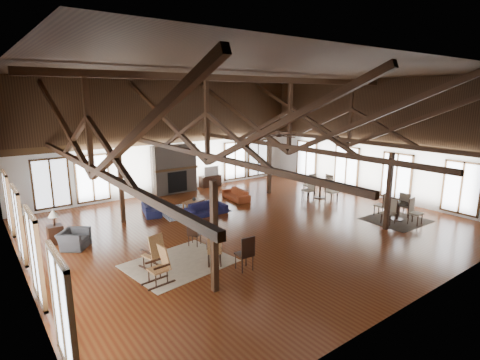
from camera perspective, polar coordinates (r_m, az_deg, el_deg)
floor at (r=15.28m, az=1.69°, el=-6.95°), size 16.00×16.00×0.00m
ceiling at (r=14.42m, az=1.85°, el=16.12°), size 16.00×14.00×0.02m
wall_back at (r=20.46m, az=-10.58°, el=6.47°), size 16.00×0.02×6.00m
wall_front at (r=10.15m, az=27.14°, el=-0.86°), size 16.00×0.02×6.00m
wall_left at (r=11.51m, az=-31.23°, el=0.16°), size 0.02×14.00×6.00m
wall_right at (r=20.47m, az=19.70°, el=5.96°), size 0.02×14.00×6.00m
roof_truss at (r=14.44m, az=1.79°, el=8.29°), size 15.60×14.07×3.14m
post_grid at (r=14.84m, az=1.73°, el=-1.40°), size 8.16×7.16×3.05m
fireplace at (r=20.42m, az=-9.98°, el=1.63°), size 2.50×0.69×2.60m
ceiling_fan at (r=14.03m, az=5.96°, el=6.89°), size 1.60×1.60×0.75m
sofa_navy_front at (r=16.61m, az=-5.12°, el=-4.39°), size 1.87×0.77×0.54m
sofa_navy_left at (r=17.16m, az=-13.37°, el=-4.22°), size 1.81×1.08×0.50m
sofa_orange at (r=18.98m, az=-0.64°, el=-2.20°), size 1.87×0.91×0.53m
coffee_table at (r=17.43m, az=-7.09°, el=-3.34°), size 1.18×0.87×0.41m
vase at (r=17.42m, az=-7.03°, el=-2.83°), size 0.23×0.23×0.19m
armchair at (r=14.25m, az=-23.96°, el=-8.25°), size 1.25×1.26×0.62m
side_table_lamp at (r=14.92m, az=-26.37°, el=-6.88°), size 0.49×0.49×1.26m
rocking_chair_a at (r=11.71m, az=-12.86°, el=-10.77°), size 0.65×0.96×1.13m
rocking_chair_b at (r=11.86m, az=-3.93°, el=-10.48°), size 0.75×0.88×1.01m
rocking_chair_c at (r=10.92m, az=-11.98°, el=-12.63°), size 0.88×0.52×1.09m
side_chair_a at (r=13.18m, az=-7.11°, el=-7.81°), size 0.55×0.55×0.93m
side_chair_b at (r=11.30m, az=0.94°, el=-10.76°), size 0.50×0.50×1.09m
cafe_table_near at (r=17.14m, az=22.91°, el=-3.95°), size 2.03×2.03×1.05m
cafe_table_far at (r=19.63m, az=12.13°, el=-1.07°), size 2.19×2.19×1.13m
cup_near at (r=16.98m, az=23.03°, el=-3.13°), size 0.15×0.15×0.09m
cup_far at (r=19.48m, az=12.01°, el=-0.28°), size 0.15×0.15×0.09m
tv_console at (r=21.79m, az=-4.56°, el=-0.14°), size 1.27×0.48×0.64m
television at (r=21.69m, az=-4.51°, el=1.39°), size 0.95×0.14×0.54m
rug_tan at (r=12.17m, az=-9.24°, el=-12.41°), size 3.37×2.80×0.01m
rug_navy at (r=17.47m, az=-7.24°, el=-4.50°), size 3.26×2.61×0.01m
rug_dark at (r=17.25m, az=22.67°, el=-5.63°), size 2.39×2.18×0.01m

